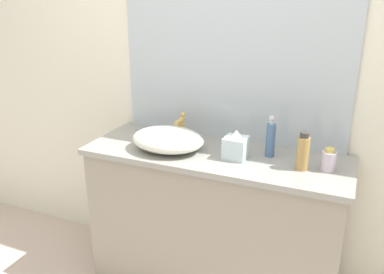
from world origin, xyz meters
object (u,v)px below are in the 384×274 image
(sink_basin, at_px, (168,139))
(tissue_box, at_px, (236,146))
(soap_dispenser, at_px, (271,139))
(perfume_bottle, at_px, (303,152))
(lotion_bottle, at_px, (329,160))

(sink_basin, height_order, tissue_box, tissue_box)
(soap_dispenser, bearing_deg, perfume_bottle, -29.55)
(tissue_box, bearing_deg, perfume_bottle, -1.48)
(perfume_bottle, bearing_deg, sink_basin, -178.02)
(soap_dispenser, relative_size, tissue_box, 1.45)
(sink_basin, height_order, soap_dispenser, soap_dispenser)
(lotion_bottle, relative_size, perfume_bottle, 0.60)
(perfume_bottle, height_order, tissue_box, perfume_bottle)
(soap_dispenser, height_order, lotion_bottle, soap_dispenser)
(soap_dispenser, xyz_separation_m, lotion_bottle, (0.30, -0.07, -0.05))
(sink_basin, relative_size, soap_dispenser, 1.81)
(perfume_bottle, bearing_deg, tissue_box, 178.52)
(sink_basin, xyz_separation_m, perfume_bottle, (0.72, 0.02, 0.03))
(soap_dispenser, distance_m, tissue_box, 0.19)
(perfume_bottle, distance_m, tissue_box, 0.34)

